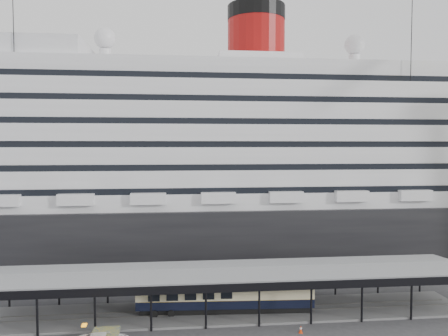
% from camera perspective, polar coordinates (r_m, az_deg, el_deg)
% --- Properties ---
extents(ground, '(200.00, 200.00, 0.00)m').
position_cam_1_polar(ground, '(49.16, 1.28, -20.50)').
color(ground, '#353537').
rests_on(ground, ground).
extents(cruise_ship, '(130.00, 30.00, 43.90)m').
position_cam_1_polar(cruise_ship, '(76.94, -1.69, 2.06)').
color(cruise_ship, black).
rests_on(cruise_ship, ground).
extents(platform_canopy, '(56.00, 9.18, 5.30)m').
position_cam_1_polar(platform_canopy, '(52.93, 0.57, -16.01)').
color(platform_canopy, slate).
rests_on(platform_canopy, ground).
extents(pullman_carriage, '(20.56, 3.75, 20.07)m').
position_cam_1_polar(pullman_carriage, '(52.86, 0.17, -15.93)').
color(pullman_carriage, black).
rests_on(pullman_carriage, ground).
extents(traffic_cone_right, '(0.48, 0.48, 0.80)m').
position_cam_1_polar(traffic_cone_right, '(49.22, 9.99, -20.02)').
color(traffic_cone_right, '#EA3B0D').
rests_on(traffic_cone_right, ground).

